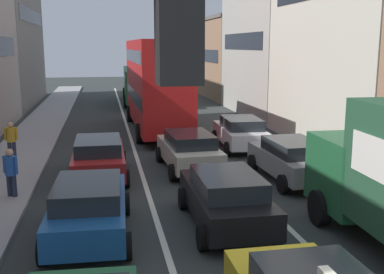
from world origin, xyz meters
TOP-DOWN VIEW (x-y plane):
  - sidewalk_left at (-6.70, 20.00)m, footprint 2.60×64.00m
  - lane_stripe_left at (-1.70, 20.00)m, footprint 0.16×60.00m
  - lane_stripe_right at (1.70, 20.00)m, footprint 0.16×60.00m
  - building_row_right at (9.90, 19.79)m, footprint 7.20×43.90m
  - sedan_centre_lane_second at (0.09, 7.63)m, footprint 2.09×4.31m
  - wagon_left_lane_second at (-3.49, 7.51)m, footprint 2.20×4.37m
  - hatchback_centre_lane_third at (0.17, 13.50)m, footprint 2.22×4.38m
  - sedan_left_lane_third at (-3.27, 12.99)m, footprint 2.08×4.31m
  - sedan_right_lane_behind_truck at (3.53, 11.41)m, footprint 2.17×4.35m
  - wagon_right_lane_far at (3.23, 16.81)m, footprint 2.23×4.38m
  - bus_mid_queue_primary at (-0.13, 22.05)m, footprint 2.89×10.53m
  - bus_far_queue_secondary at (0.01, 35.40)m, footprint 3.07×10.58m
  - pedestrian_near_kerb at (-5.94, 10.91)m, footprint 0.48×0.34m
  - pedestrian_mid_sidewalk at (-6.88, 16.32)m, footprint 0.54×0.34m

SIDE VIEW (x-z plane):
  - lane_stripe_left at x=-1.70m, z-range 0.00..0.01m
  - lane_stripe_right at x=1.70m, z-range 0.00..0.01m
  - sidewalk_left at x=-6.70m, z-range 0.00..0.14m
  - sedan_centre_lane_second at x=0.09m, z-range 0.05..1.54m
  - wagon_left_lane_second at x=-3.49m, z-range 0.05..1.54m
  - hatchback_centre_lane_third at x=0.17m, z-range 0.05..1.54m
  - sedan_left_lane_third at x=-3.27m, z-range 0.05..1.54m
  - sedan_right_lane_behind_truck at x=3.53m, z-range 0.05..1.54m
  - wagon_right_lane_far at x=3.23m, z-range 0.05..1.54m
  - pedestrian_near_kerb at x=-5.94m, z-range 0.12..1.78m
  - pedestrian_mid_sidewalk at x=-6.88m, z-range 0.12..1.78m
  - bus_far_queue_secondary at x=0.01m, z-range 0.31..3.21m
  - bus_mid_queue_primary at x=-0.13m, z-range 0.30..5.36m
  - building_row_right at x=9.90m, z-range -1.33..12.38m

